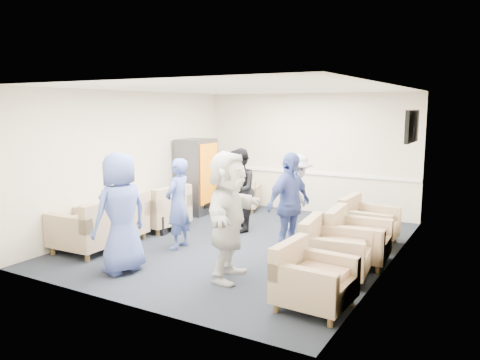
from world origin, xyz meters
The scene contains 25 objects.
floor centered at (0.00, 0.00, 0.00)m, with size 6.00×6.00×0.00m, color black.
ceiling centered at (0.00, 0.00, 2.70)m, with size 6.00×6.00×0.00m, color white.
back_wall centered at (0.00, 3.00, 1.35)m, with size 5.00×0.02×2.70m, color beige.
front_wall centered at (0.00, -3.00, 1.35)m, with size 5.00×0.02×2.70m, color beige.
left_wall centered at (-2.50, 0.00, 1.35)m, with size 0.02×6.00×2.70m, color beige.
right_wall centered at (2.50, 0.00, 1.35)m, with size 0.02×6.00×2.70m, color beige.
chair_rail centered at (0.00, 2.98, 0.90)m, with size 4.98×0.04×0.06m, color white.
tv centered at (2.44, 1.80, 2.05)m, with size 0.10×1.00×0.58m.
armchair_left_near centered at (-1.95, -1.72, 0.38)m, with size 0.98×0.98×0.76m.
armchair_left_mid centered at (-1.99, -1.10, 0.37)m, with size 1.01×1.01×0.75m.
armchair_left_far centered at (-1.88, 0.03, 0.37)m, with size 1.06×1.06×0.75m.
armchair_right_near centered at (2.03, -1.95, 0.33)m, with size 0.87×0.87×0.67m.
armchair_right_midnear centered at (1.91, -0.82, 0.35)m, with size 0.98×0.98×0.71m.
armchair_right_midfar centered at (2.01, -0.04, 0.35)m, with size 0.94×0.94×0.71m.
armchair_right_far centered at (1.89, 1.05, 0.35)m, with size 0.91×0.91×0.70m.
armchair_corner centered at (-1.35, 2.28, 0.32)m, with size 0.99×0.99×0.64m.
vending_machine centered at (-2.09, 1.56, 0.84)m, with size 0.69×0.80×1.68m.
backpack centered at (-1.66, -0.29, 0.23)m, with size 0.28×0.21×0.44m.
pillow centered at (-1.97, -1.73, 0.57)m, with size 0.46×0.34×0.13m, color beige.
person_front_left centered at (-0.82, -2.14, 0.88)m, with size 0.86×0.56×1.76m, color #4658A8.
person_mid_left centered at (-0.82, -0.80, 0.77)m, with size 0.56×0.37×1.54m, color #4658A8.
person_back_left centered at (-0.47, 0.65, 0.81)m, with size 0.79×0.61×1.62m, color black.
person_back_right centered at (0.68, 0.75, 0.78)m, with size 1.01×0.58×1.56m, color silver.
person_mid_right centered at (0.98, -0.24, 0.84)m, with size 0.99×0.41×1.69m, color #4658A8.
person_front_right centered at (0.67, -1.61, 0.90)m, with size 1.68×0.53×1.81m, color silver.
Camera 1 is at (3.95, -7.00, 2.39)m, focal length 35.00 mm.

